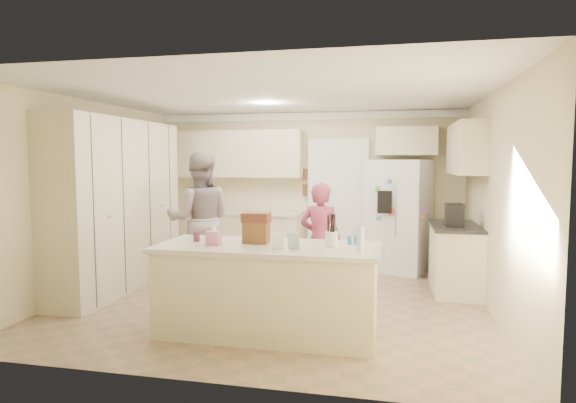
% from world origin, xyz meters
% --- Properties ---
extents(floor, '(5.20, 4.60, 0.02)m').
position_xyz_m(floor, '(0.00, 0.00, -0.01)').
color(floor, '#947357').
rests_on(floor, ground).
extents(ceiling, '(5.20, 4.60, 0.02)m').
position_xyz_m(ceiling, '(0.00, 0.00, 2.61)').
color(ceiling, white).
rests_on(ceiling, wall_back).
extents(wall_back, '(5.20, 0.02, 2.60)m').
position_xyz_m(wall_back, '(0.00, 2.31, 1.30)').
color(wall_back, beige).
rests_on(wall_back, ground).
extents(wall_front, '(5.20, 0.02, 2.60)m').
position_xyz_m(wall_front, '(0.00, -2.31, 1.30)').
color(wall_front, beige).
rests_on(wall_front, ground).
extents(wall_left, '(0.02, 4.60, 2.60)m').
position_xyz_m(wall_left, '(-2.61, 0.00, 1.30)').
color(wall_left, beige).
rests_on(wall_left, ground).
extents(wall_right, '(0.02, 4.60, 2.60)m').
position_xyz_m(wall_right, '(2.61, 0.00, 1.30)').
color(wall_right, beige).
rests_on(wall_right, ground).
extents(crown_back, '(5.20, 0.08, 0.12)m').
position_xyz_m(crown_back, '(0.00, 2.26, 2.53)').
color(crown_back, white).
rests_on(crown_back, wall_back).
extents(pantry_bank, '(0.60, 2.60, 2.35)m').
position_xyz_m(pantry_bank, '(-2.30, 0.20, 1.18)').
color(pantry_bank, beige).
rests_on(pantry_bank, floor).
extents(back_base_cab, '(2.20, 0.60, 0.88)m').
position_xyz_m(back_base_cab, '(-1.15, 2.00, 0.44)').
color(back_base_cab, beige).
rests_on(back_base_cab, floor).
extents(back_countertop, '(2.24, 0.63, 0.04)m').
position_xyz_m(back_countertop, '(-1.15, 1.99, 0.90)').
color(back_countertop, beige).
rests_on(back_countertop, back_base_cab).
extents(back_upper_cab, '(2.20, 0.35, 0.80)m').
position_xyz_m(back_upper_cab, '(-1.15, 2.12, 1.90)').
color(back_upper_cab, beige).
rests_on(back_upper_cab, wall_back).
extents(doorway_opening, '(0.90, 0.06, 2.10)m').
position_xyz_m(doorway_opening, '(0.55, 2.28, 1.05)').
color(doorway_opening, black).
rests_on(doorway_opening, floor).
extents(doorway_casing, '(1.02, 0.03, 2.22)m').
position_xyz_m(doorway_casing, '(0.55, 2.24, 1.05)').
color(doorway_casing, white).
rests_on(doorway_casing, floor).
extents(wall_frame_upper, '(0.15, 0.02, 0.20)m').
position_xyz_m(wall_frame_upper, '(0.02, 2.27, 1.55)').
color(wall_frame_upper, brown).
rests_on(wall_frame_upper, wall_back).
extents(wall_frame_lower, '(0.15, 0.02, 0.20)m').
position_xyz_m(wall_frame_lower, '(0.02, 2.27, 1.28)').
color(wall_frame_lower, brown).
rests_on(wall_frame_lower, wall_back).
extents(refrigerator, '(1.10, 0.99, 1.80)m').
position_xyz_m(refrigerator, '(1.55, 2.07, 0.90)').
color(refrigerator, white).
rests_on(refrigerator, floor).
extents(fridge_seam, '(0.02, 0.02, 1.78)m').
position_xyz_m(fridge_seam, '(1.55, 1.72, 0.90)').
color(fridge_seam, gray).
rests_on(fridge_seam, refrigerator).
extents(fridge_dispenser, '(0.22, 0.03, 0.35)m').
position_xyz_m(fridge_dispenser, '(1.33, 1.71, 1.15)').
color(fridge_dispenser, black).
rests_on(fridge_dispenser, refrigerator).
extents(fridge_handle_l, '(0.02, 0.02, 0.85)m').
position_xyz_m(fridge_handle_l, '(1.50, 1.70, 1.05)').
color(fridge_handle_l, silver).
rests_on(fridge_handle_l, refrigerator).
extents(fridge_handle_r, '(0.02, 0.02, 0.85)m').
position_xyz_m(fridge_handle_r, '(1.60, 1.70, 1.05)').
color(fridge_handle_r, silver).
rests_on(fridge_handle_r, refrigerator).
extents(over_fridge_cab, '(0.95, 0.35, 0.45)m').
position_xyz_m(over_fridge_cab, '(1.65, 2.12, 2.10)').
color(over_fridge_cab, beige).
rests_on(over_fridge_cab, wall_back).
extents(right_base_cab, '(0.60, 1.20, 0.88)m').
position_xyz_m(right_base_cab, '(2.30, 1.00, 0.44)').
color(right_base_cab, beige).
rests_on(right_base_cab, floor).
extents(right_countertop, '(0.63, 1.24, 0.04)m').
position_xyz_m(right_countertop, '(2.29, 1.00, 0.90)').
color(right_countertop, '#2D2B28').
rests_on(right_countertop, right_base_cab).
extents(right_upper_cab, '(0.35, 1.50, 0.70)m').
position_xyz_m(right_upper_cab, '(2.43, 1.20, 1.95)').
color(right_upper_cab, beige).
rests_on(right_upper_cab, wall_right).
extents(coffee_maker, '(0.22, 0.28, 0.30)m').
position_xyz_m(coffee_maker, '(2.25, 0.80, 1.07)').
color(coffee_maker, black).
rests_on(coffee_maker, right_countertop).
extents(island_base, '(2.20, 0.90, 0.88)m').
position_xyz_m(island_base, '(0.20, -1.10, 0.44)').
color(island_base, beige).
rests_on(island_base, floor).
extents(island_top, '(2.28, 0.96, 0.05)m').
position_xyz_m(island_top, '(0.20, -1.10, 0.90)').
color(island_top, beige).
rests_on(island_top, island_base).
extents(utensil_crock, '(0.13, 0.13, 0.15)m').
position_xyz_m(utensil_crock, '(0.85, -1.05, 1.00)').
color(utensil_crock, white).
rests_on(utensil_crock, island_top).
extents(tissue_box, '(0.13, 0.13, 0.14)m').
position_xyz_m(tissue_box, '(-0.35, -1.20, 1.00)').
color(tissue_box, '#D0739E').
rests_on(tissue_box, island_top).
extents(tissue_plume, '(0.08, 0.08, 0.08)m').
position_xyz_m(tissue_plume, '(-0.35, -1.20, 1.10)').
color(tissue_plume, white).
rests_on(tissue_plume, tissue_box).
extents(dollhouse_body, '(0.26, 0.18, 0.22)m').
position_xyz_m(dollhouse_body, '(0.05, -1.00, 1.04)').
color(dollhouse_body, brown).
rests_on(dollhouse_body, island_top).
extents(dollhouse_roof, '(0.28, 0.20, 0.10)m').
position_xyz_m(dollhouse_roof, '(0.05, -1.00, 1.20)').
color(dollhouse_roof, '#592D1E').
rests_on(dollhouse_roof, dollhouse_body).
extents(jam_jar, '(0.07, 0.07, 0.09)m').
position_xyz_m(jam_jar, '(-0.60, -1.05, 0.97)').
color(jam_jar, '#59263F').
rests_on(jam_jar, island_top).
extents(greeting_card_a, '(0.12, 0.06, 0.16)m').
position_xyz_m(greeting_card_a, '(0.35, -1.30, 1.01)').
color(greeting_card_a, white).
rests_on(greeting_card_a, island_top).
extents(greeting_card_b, '(0.12, 0.05, 0.16)m').
position_xyz_m(greeting_card_b, '(0.50, -1.25, 1.01)').
color(greeting_card_b, silver).
rests_on(greeting_card_b, island_top).
extents(water_bottle, '(0.07, 0.07, 0.24)m').
position_xyz_m(water_bottle, '(1.15, -1.25, 1.04)').
color(water_bottle, silver).
rests_on(water_bottle, island_top).
extents(shaker_salt, '(0.05, 0.05, 0.09)m').
position_xyz_m(shaker_salt, '(1.02, -0.88, 0.97)').
color(shaker_salt, '#3F78B5').
rests_on(shaker_salt, island_top).
extents(shaker_pepper, '(0.05, 0.05, 0.09)m').
position_xyz_m(shaker_pepper, '(1.09, -0.88, 0.97)').
color(shaker_pepper, '#3F78B5').
rests_on(shaker_pepper, island_top).
extents(teen_boy, '(1.12, 1.01, 1.91)m').
position_xyz_m(teen_boy, '(-1.23, 0.54, 0.95)').
color(teen_boy, gray).
rests_on(teen_boy, floor).
extents(teen_girl, '(0.60, 0.45, 1.51)m').
position_xyz_m(teen_girl, '(0.55, 0.27, 0.76)').
color(teen_girl, '#AB3C64').
rests_on(teen_girl, floor).
extents(fridge_magnets, '(0.76, 0.02, 1.44)m').
position_xyz_m(fridge_magnets, '(1.55, 1.71, 0.90)').
color(fridge_magnets, tan).
rests_on(fridge_magnets, refrigerator).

